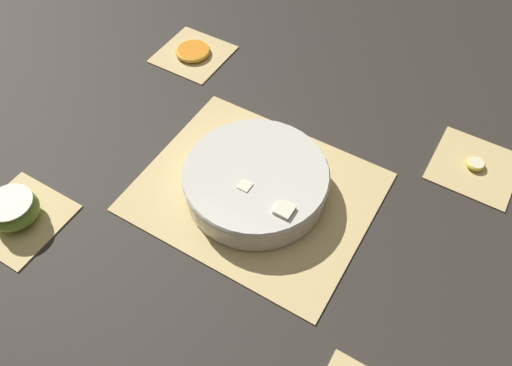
{
  "coord_description": "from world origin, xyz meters",
  "views": [
    {
      "loc": [
        -0.28,
        0.47,
        0.75
      ],
      "look_at": [
        0.0,
        0.0,
        0.03
      ],
      "focal_mm": 35.0,
      "sensor_mm": 36.0,
      "label": 1
    }
  ],
  "objects_px": {
    "fruit_salad_bowl": "(256,180)",
    "banana_coin_single": "(476,164)",
    "apple_half": "(14,210)",
    "orange_slice_whole": "(193,51)"
  },
  "relations": [
    {
      "from": "fruit_salad_bowl",
      "to": "apple_half",
      "type": "relative_size",
      "value": 3.05
    },
    {
      "from": "apple_half",
      "to": "orange_slice_whole",
      "type": "bearing_deg",
      "value": -90.0
    },
    {
      "from": "banana_coin_single",
      "to": "fruit_salad_bowl",
      "type": "bearing_deg",
      "value": 38.99
    },
    {
      "from": "fruit_salad_bowl",
      "to": "apple_half",
      "type": "bearing_deg",
      "value": 38.88
    },
    {
      "from": "orange_slice_whole",
      "to": "banana_coin_single",
      "type": "xyz_separation_m",
      "value": [
        -0.66,
        0.0,
        -0.0
      ]
    },
    {
      "from": "orange_slice_whole",
      "to": "apple_half",
      "type": "bearing_deg",
      "value": 90.0
    },
    {
      "from": "fruit_salad_bowl",
      "to": "orange_slice_whole",
      "type": "xyz_separation_m",
      "value": [
        0.33,
        -0.27,
        -0.03
      ]
    },
    {
      "from": "fruit_salad_bowl",
      "to": "apple_half",
      "type": "height_order",
      "value": "fruit_salad_bowl"
    },
    {
      "from": "fruit_salad_bowl",
      "to": "orange_slice_whole",
      "type": "bearing_deg",
      "value": -38.89
    },
    {
      "from": "fruit_salad_bowl",
      "to": "banana_coin_single",
      "type": "xyz_separation_m",
      "value": [
        -0.33,
        -0.27,
        -0.03
      ]
    }
  ]
}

